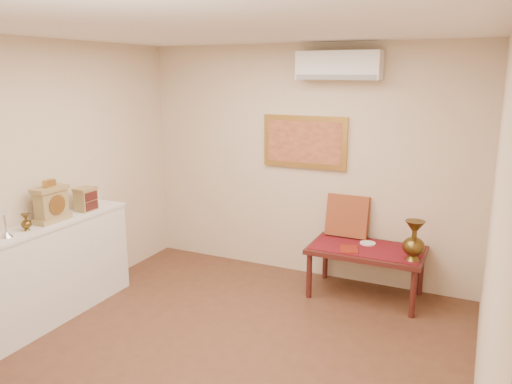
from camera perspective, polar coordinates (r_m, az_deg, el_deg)
The scene contains 18 objects.
floor at distance 4.41m, azimuth -5.28°, elevation -19.15°, with size 4.50×4.50×0.00m, color brown.
ceiling at distance 3.73m, azimuth -6.22°, elevation 18.42°, with size 4.50×4.50×0.00m, color white.
wall_back at distance 5.85m, azimuth 5.61°, elevation 3.33°, with size 4.00×0.02×2.70m, color beige.
wall_left at distance 5.15m, azimuth -25.21°, elevation 0.71°, with size 0.02×4.50×2.70m, color beige.
wall_right at distance 3.35m, azimuth 25.38°, elevation -5.68°, with size 0.02×4.50×2.70m, color beige.
candlestick at distance 4.84m, azimuth -26.78°, elevation -3.32°, with size 0.11×0.11×0.23m, color silver, non-canonical shape.
brass_urn_small at distance 4.96m, azimuth -24.82°, elevation -2.88°, with size 0.09×0.09×0.21m, color brown, non-canonical shape.
table_cloth at distance 5.49m, azimuth 12.54°, elevation -6.24°, with size 1.14×0.59×0.01m, color maroon.
brass_urn_tall at distance 5.17m, azimuth 17.63°, elevation -4.86°, with size 0.22×0.22×0.49m, color brown, non-canonical shape.
plate at distance 5.60m, azimuth 12.65°, elevation -5.73°, with size 0.17×0.17×0.01m, color white.
menu at distance 5.38m, azimuth 10.58°, elevation -6.43°, with size 0.18×0.25×0.01m, color maroon.
cushion at distance 5.75m, azimuth 10.41°, elevation -2.70°, with size 0.47×0.10×0.47m, color maroon.
display_ledge at distance 5.26m, azimuth -23.04°, elevation -8.62°, with size 0.37×2.02×0.98m.
mantel_clock at distance 5.15m, azimuth -22.34°, elevation -1.26°, with size 0.17×0.36×0.41m.
wooden_chest at distance 5.45m, azimuth -18.87°, elevation -0.76°, with size 0.16×0.21×0.24m.
low_table at distance 5.51m, azimuth 12.50°, elevation -6.91°, with size 1.20×0.70×0.55m.
painting at distance 5.79m, azimuth 5.58°, elevation 5.72°, with size 1.00×0.06×0.60m.
ac_unit at distance 5.52m, azimuth 9.44°, elevation 14.07°, with size 0.90×0.25×0.30m.
Camera 1 is at (1.92, -3.19, 2.37)m, focal length 35.00 mm.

